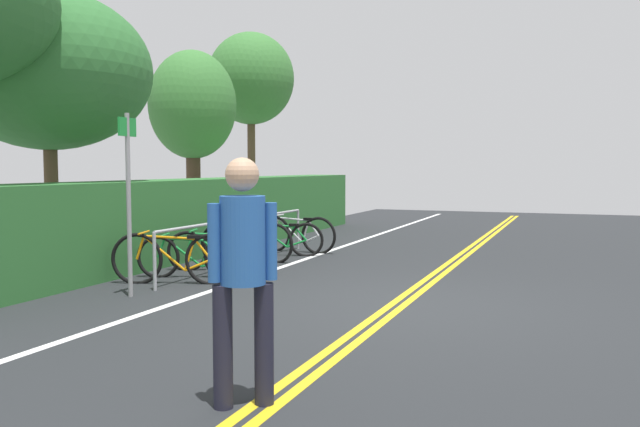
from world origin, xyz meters
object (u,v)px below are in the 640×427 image
bicycle_0 (174,258)px  bicycle_1 (192,257)px  sign_post_near (128,188)px  bicycle_3 (236,246)px  tree_far_right (192,107)px  bicycle_2 (219,251)px  bicycle_6 (296,234)px  pedestrian (243,263)px  tree_mid (48,71)px  bike_rack (241,230)px  bicycle_4 (255,241)px  bicycle_5 (279,239)px  tree_extra (251,80)px

bicycle_0 → bicycle_1: size_ratio=1.08×
sign_post_near → bicycle_3: bearing=0.0°
sign_post_near → tree_far_right: bearing=25.7°
bicycle_2 → bicycle_6: size_ratio=0.96×
pedestrian → sign_post_near: sign_post_near is taller
tree_mid → tree_far_right: (4.95, 0.42, -0.14)m
bike_rack → bicycle_1: bearing=175.2°
bicycle_0 → tree_far_right: bearing=29.8°
bicycle_4 → tree_far_right: tree_far_right is taller
bike_rack → bicycle_3: bike_rack is taller
bicycle_1 → bicycle_6: size_ratio=0.95×
bicycle_4 → bicycle_5: size_ratio=1.00×
bicycle_3 → tree_mid: (-1.46, 2.64, 2.92)m
bicycle_4 → pedestrian: bearing=-153.4°
bicycle_0 → bicycle_4: bearing=0.2°
bicycle_4 → sign_post_near: (-3.59, -0.02, 1.08)m
bicycle_2 → tree_extra: 8.57m
bicycle_6 → tree_far_right: bearing=66.9°
pedestrian → bicycle_3: bearing=29.3°
tree_mid → bicycle_0: bearing=-98.4°
bike_rack → tree_mid: tree_mid is taller
pedestrian → tree_mid: (4.37, 5.91, 2.23)m
bicycle_4 → tree_extra: (5.79, 3.07, 3.77)m
bicycle_0 → tree_extra: size_ratio=0.33×
bicycle_1 → sign_post_near: size_ratio=0.69×
bicycle_3 → bike_rack: bearing=-33.9°
bike_rack → tree_extra: 7.98m
bicycle_6 → tree_mid: bearing=141.4°
bicycle_0 → sign_post_near: 1.47m
bicycle_3 → pedestrian: (-5.83, -3.27, 0.69)m
tree_mid → pedestrian: bearing=-126.5°
bicycle_4 → bicycle_6: size_ratio=0.96×
bicycle_3 → pedestrian: size_ratio=0.98×
sign_post_near → tree_mid: tree_mid is taller
bicycle_4 → bicycle_5: bearing=-10.7°
bicycle_6 → tree_extra: size_ratio=0.32×
bicycle_6 → bicycle_5: bearing=172.8°
pedestrian → bicycle_4: bearing=26.6°
tree_mid → bike_rack: bearing=-60.3°
bicycle_5 → sign_post_near: 4.48m
bicycle_2 → tree_extra: tree_extra is taller
bicycle_1 → tree_mid: 3.91m
bicycle_5 → pedestrian: 7.97m
bike_rack → pedestrian: bearing=-151.4°
bicycle_4 → tree_mid: size_ratio=0.37×
bicycle_6 → tree_far_right: (1.39, 3.26, 2.76)m
bike_rack → sign_post_near: 3.05m
bicycle_4 → sign_post_near: 3.76m
bicycle_3 → tree_mid: size_ratio=0.38×
bicycle_5 → sign_post_near: (-4.33, 0.12, 1.11)m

